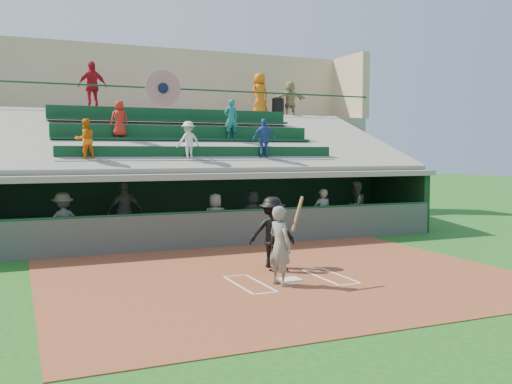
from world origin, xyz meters
name	(u,v)px	position (x,y,z in m)	size (l,w,h in m)	color
ground	(291,281)	(0.00, 0.00, 0.00)	(100.00, 100.00, 0.00)	#195317
dirt_slab	(281,276)	(0.00, 0.50, 0.01)	(11.00, 9.00, 0.02)	brown
home_plate	(291,279)	(0.00, 0.00, 0.04)	(0.43, 0.43, 0.03)	silver
batters_box_chalk	(291,280)	(0.00, 0.00, 0.02)	(2.65, 1.85, 0.01)	silver
dugout_floor	(202,239)	(0.00, 6.75, 0.02)	(16.00, 3.50, 0.04)	gray
concourse_slab	(156,167)	(0.00, 13.50, 2.30)	(20.00, 3.00, 4.60)	gray
grandstand	(173,169)	(0.00, 10.51, 2.26)	(20.40, 10.40, 7.80)	#4C514C
batter_at_plate	(280,245)	(-0.44, -0.37, 0.91)	(0.92, 0.79, 1.95)	#5E605B
catcher	(276,245)	(0.12, 1.05, 0.65)	(0.62, 0.48, 1.27)	black
home_umpire	(272,232)	(0.23, 1.54, 0.92)	(1.16, 0.67, 1.79)	black
dugout_bench	(186,227)	(-0.15, 8.12, 0.28)	(16.02, 0.48, 0.48)	olive
dugout_player_a	(63,222)	(-4.50, 5.98, 0.90)	(1.11, 0.64, 1.72)	#5A5D58
dugout_player_b	(125,212)	(-2.50, 7.07, 1.02)	(1.15, 0.48, 1.96)	#595B56
dugout_player_c	(216,219)	(-0.01, 5.28, 0.85)	(0.79, 0.51, 1.62)	#50524E
dugout_player_d	(253,213)	(1.84, 6.70, 0.82)	(1.46, 0.46, 1.57)	#5A5D58
dugout_player_e	(322,213)	(3.93, 5.47, 0.86)	(0.60, 0.39, 1.65)	#62645F
dugout_player_f	(356,206)	(5.74, 6.22, 0.95)	(0.89, 0.69, 1.83)	#555753
trash_bin	(278,108)	(5.59, 12.64, 5.02)	(0.56, 0.56, 0.84)	black
concourse_staff_a	(93,86)	(-2.76, 12.57, 5.61)	(1.19, 0.50, 2.03)	#AB131F
concourse_staff_b	(260,95)	(4.75, 12.83, 5.60)	(0.98, 0.64, 2.00)	#C55E0B
concourse_staff_c	(290,99)	(6.25, 12.71, 5.44)	(1.55, 0.49, 1.67)	tan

